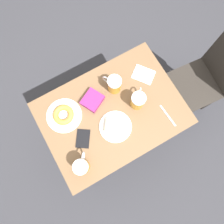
{
  "coord_description": "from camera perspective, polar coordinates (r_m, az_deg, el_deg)",
  "views": [
    {
      "loc": [
        0.29,
        -0.17,
        2.25
      ],
      "look_at": [
        0.0,
        0.0,
        0.79
      ],
      "focal_mm": 35.0,
      "sensor_mm": 36.0,
      "label": 1
    }
  ],
  "objects": [
    {
      "name": "blue_pouch",
      "position": [
        1.52,
        -5.12,
        3.08
      ],
      "size": [
        0.17,
        0.18,
        0.05
      ],
      "rotation": [
        0.0,
        0.0,
        2.05
      ],
      "color": "#8C2366",
      "rests_on": "table"
    },
    {
      "name": "chair",
      "position": [
        1.99,
        24.32,
        8.54
      ],
      "size": [
        0.43,
        0.43,
        0.94
      ],
      "rotation": [
        0.0,
        0.0,
        -0.09
      ],
      "color": "#2D2823",
      "rests_on": "ground_plane"
    },
    {
      "name": "fork",
      "position": [
        1.55,
        14.37,
        -0.91
      ],
      "size": [
        0.18,
        0.02,
        0.0
      ],
      "rotation": [
        0.0,
        0.0,
        1.64
      ],
      "color": "silver",
      "rests_on": "table"
    },
    {
      "name": "passport_near_edge",
      "position": [
        1.49,
        -7.58,
        -6.91
      ],
      "size": [
        0.15,
        0.14,
        0.01
      ],
      "rotation": [
        0.0,
        0.0,
        0.98
      ],
      "color": "black",
      "rests_on": "table"
    },
    {
      "name": "plate_with_donut",
      "position": [
        1.52,
        -12.5,
        -0.81
      ],
      "size": [
        0.24,
        0.24,
        0.05
      ],
      "color": "white",
      "rests_on": "table"
    },
    {
      "name": "table",
      "position": [
        1.59,
        0.0,
        -0.79
      ],
      "size": [
        0.7,
        0.97,
        0.77
      ],
      "color": "brown",
      "rests_on": "ground_plane"
    },
    {
      "name": "beer_mug_left",
      "position": [
        1.47,
        6.77,
        3.03
      ],
      "size": [
        0.12,
        0.12,
        0.14
      ],
      "color": "#C68C23",
      "rests_on": "table"
    },
    {
      "name": "napkin_folded",
      "position": [
        1.61,
        8.22,
        9.65
      ],
      "size": [
        0.19,
        0.18,
        0.0
      ],
      "rotation": [
        0.0,
        0.0,
        3.79
      ],
      "color": "white",
      "rests_on": "table"
    },
    {
      "name": "beer_mug_center",
      "position": [
        1.42,
        -7.89,
        -13.88
      ],
      "size": [
        0.13,
        0.11,
        0.14
      ],
      "color": "#C68C23",
      "rests_on": "table"
    },
    {
      "name": "plate_with_cake",
      "position": [
        1.48,
        0.92,
        -3.79
      ],
      "size": [
        0.22,
        0.22,
        0.04
      ],
      "color": "white",
      "rests_on": "table"
    },
    {
      "name": "beer_mug_right",
      "position": [
        1.5,
        0.52,
        7.25
      ],
      "size": [
        0.14,
        0.1,
        0.14
      ],
      "color": "#C68C23",
      "rests_on": "table"
    },
    {
      "name": "ground_plane",
      "position": [
        2.27,
        0.0,
        -4.54
      ],
      "size": [
        8.0,
        8.0,
        0.0
      ],
      "primitive_type": "plane",
      "color": "#333338"
    }
  ]
}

